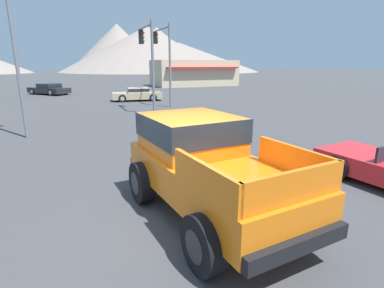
% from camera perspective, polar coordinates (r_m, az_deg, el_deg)
% --- Properties ---
extents(ground_plane, '(320.00, 320.00, 0.00)m').
position_cam_1_polar(ground_plane, '(6.46, -0.78, -13.42)').
color(ground_plane, '#424244').
extents(orange_pickup_truck, '(2.66, 4.87, 2.00)m').
position_cam_1_polar(orange_pickup_truck, '(6.21, 2.26, -3.33)').
color(orange_pickup_truck, orange).
rests_on(orange_pickup_truck, ground_plane).
extents(parked_car_tan, '(4.34, 2.35, 1.09)m').
position_cam_1_polar(parked_car_tan, '(26.64, -10.37, 9.34)').
color(parked_car_tan, tan).
rests_on(parked_car_tan, ground_plane).
extents(parked_car_dark, '(4.30, 4.65, 1.13)m').
position_cam_1_polar(parked_car_dark, '(34.91, -25.59, 9.46)').
color(parked_car_dark, '#232328').
rests_on(parked_car_dark, ground_plane).
extents(traffic_light_main, '(0.38, 4.06, 5.84)m').
position_cam_1_polar(traffic_light_main, '(23.61, -5.48, 17.40)').
color(traffic_light_main, slate).
rests_on(traffic_light_main, ground_plane).
extents(traffic_light_crosswalk, '(0.38, 3.12, 5.57)m').
position_cam_1_polar(traffic_light_crosswalk, '(19.92, -8.47, 17.10)').
color(traffic_light_crosswalk, slate).
rests_on(traffic_light_crosswalk, ground_plane).
extents(street_lamp_post, '(0.90, 0.24, 7.67)m').
position_cam_1_polar(street_lamp_post, '(14.51, -31.23, 19.03)').
color(street_lamp_post, slate).
rests_on(street_lamp_post, ground_plane).
extents(storefront_building, '(11.70, 6.86, 3.61)m').
position_cam_1_polar(storefront_building, '(44.98, 0.36, 13.38)').
color(storefront_building, beige).
rests_on(storefront_building, ground_plane).
extents(distant_mountain_range, '(144.87, 71.37, 19.67)m').
position_cam_1_polar(distant_mountain_range, '(130.32, -12.65, 16.81)').
color(distant_mountain_range, gray).
rests_on(distant_mountain_range, ground_plane).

